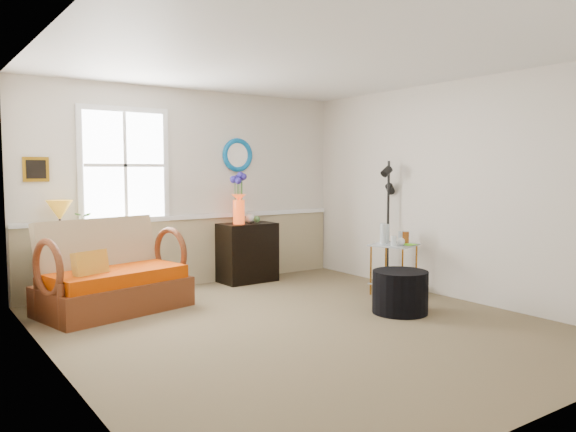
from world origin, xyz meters
TOP-DOWN VIEW (x-y plane):
  - floor at (0.00, 0.00)m, footprint 4.50×5.00m
  - ceiling at (0.00, 0.00)m, footprint 4.50×5.00m
  - walls at (0.00, 0.00)m, footprint 4.51×5.01m
  - wainscot at (0.00, 2.48)m, footprint 4.46×0.02m
  - chair_rail at (0.00, 2.47)m, footprint 4.46×0.04m
  - window at (-0.90, 2.47)m, footprint 1.14×0.06m
  - picture at (-1.92, 2.48)m, footprint 0.28×0.03m
  - mirror at (0.70, 2.48)m, footprint 0.47×0.07m
  - loveseat at (-1.32, 1.67)m, footprint 1.69×1.19m
  - throw_pillow at (-1.61, 1.50)m, footprint 0.39×0.22m
  - lamp_stand at (-1.69, 2.30)m, footprint 0.45×0.45m
  - table_lamp at (-1.71, 2.32)m, footprint 0.35×0.35m
  - potted_plant at (-1.54, 2.28)m, footprint 0.41×0.44m
  - cabinet at (0.71, 2.26)m, footprint 0.77×0.50m
  - flower_vase at (0.56, 2.21)m, footprint 0.22×0.22m
  - side_table at (1.81, 0.53)m, footprint 0.63×0.63m
  - tabletop_items at (1.85, 0.53)m, footprint 0.43×0.43m
  - floor_lamp at (2.10, 0.93)m, footprint 0.24×0.24m
  - ottoman at (1.19, -0.18)m, footprint 0.65×0.65m

SIDE VIEW (x-z plane):
  - floor at x=0.00m, z-range -0.01..0.01m
  - ottoman at x=1.19m, z-range 0.00..0.46m
  - side_table at x=1.81m, z-range 0.00..0.63m
  - lamp_stand at x=-1.69m, z-range 0.00..0.67m
  - cabinet at x=0.71m, z-range 0.00..0.81m
  - wainscot at x=0.00m, z-range 0.00..0.90m
  - loveseat at x=-1.32m, z-range 0.00..1.00m
  - throw_pillow at x=-1.61m, z-range 0.33..0.71m
  - tabletop_items at x=1.85m, z-range 0.63..0.88m
  - potted_plant at x=-1.54m, z-range 0.67..0.97m
  - floor_lamp at x=2.10m, z-range 0.00..1.66m
  - chair_rail at x=0.00m, z-range 0.89..0.95m
  - table_lamp at x=-1.71m, z-range 0.67..1.20m
  - flower_vase at x=0.56m, z-range 0.81..1.49m
  - walls at x=0.00m, z-range 0.00..2.60m
  - picture at x=-1.92m, z-range 1.41..1.69m
  - window at x=-0.90m, z-range 0.88..2.32m
  - mirror at x=0.70m, z-range 1.51..1.99m
  - ceiling at x=0.00m, z-range 2.60..2.60m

